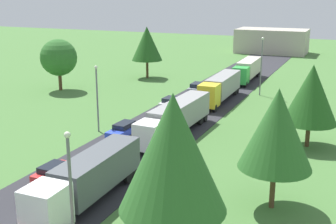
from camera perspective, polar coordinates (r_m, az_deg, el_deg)
The scene contains 19 objects.
road at distance 45.14m, azimuth -3.75°, elevation -4.12°, with size 10.00×140.00×0.06m, color #2B2B30.
lane_marking_centre at distance 42.13m, azimuth -6.05°, elevation -5.59°, with size 0.16×121.87×0.01m.
truck_lead at distance 32.64m, azimuth -10.43°, elevation -8.44°, with size 2.66×12.13×3.41m.
truck_second at distance 47.00m, azimuth 1.04°, elevation -0.67°, with size 2.88×14.57×3.50m.
truck_third at distance 62.26m, azimuth 6.89°, elevation 3.28°, with size 2.67×13.25×3.53m.
truck_fourth at distance 77.63m, azimuth 10.36°, elevation 5.53°, with size 2.78×12.37×3.53m.
car_second at distance 37.54m, azimuth -14.70°, elevation -7.53°, with size 1.85×4.06×1.38m.
car_third at distance 47.09m, azimuth -5.85°, elevation -2.28°, with size 1.90×4.61×1.51m.
car_fourth at distance 58.46m, azimuth 0.37°, elevation 1.30°, with size 1.98×4.02×1.47m.
car_fifth at distance 67.68m, azimuth 3.89°, elevation 3.24°, with size 1.96×4.53×1.51m.
lamppost_lead at distance 24.62m, azimuth -12.58°, elevation -10.46°, with size 0.36×0.36×8.10m.
lamppost_second at distance 48.47m, azimuth -9.27°, elevation 2.22°, with size 0.36×0.36×7.46m.
lamppost_third at distance 66.58m, azimuth 12.13°, elevation 6.23°, with size 0.36×0.36×8.73m.
tree_oak at distance 70.84m, azimuth -14.13°, elevation 6.93°, with size 5.75×5.75×8.08m.
tree_birch at distance 78.81m, azimuth -2.78°, elevation 8.95°, with size 5.49×5.49×9.25m.
tree_maple at distance 45.05m, azimuth 18.27°, elevation 2.23°, with size 5.35×5.35×8.38m.
tree_pine at distance 22.73m, azimuth 0.63°, elevation -5.40°, with size 5.83×5.83×10.27m.
tree_elm at distance 31.06m, azimuth 14.05°, elevation -2.16°, with size 5.22×5.22×8.86m.
distant_building at distance 115.66m, azimuth 13.44°, elevation 9.03°, with size 17.45×9.84×6.03m, color #B2A899.
Camera 1 is at (19.84, -13.13, 15.14)m, focal length 46.53 mm.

